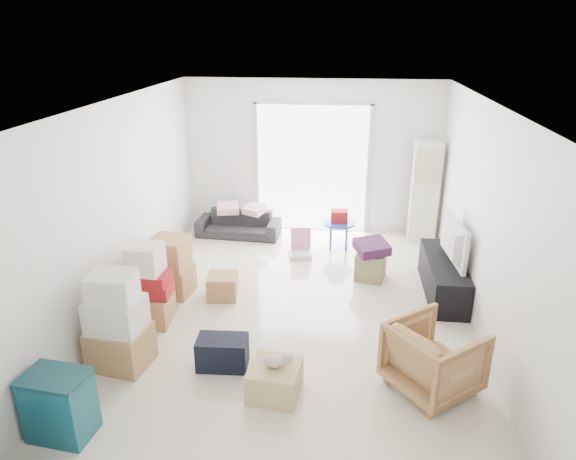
# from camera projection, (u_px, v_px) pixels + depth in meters

# --- Properties ---
(room_shell) EXTENTS (4.98, 6.48, 3.18)m
(room_shell) POSITION_uv_depth(u_px,v_px,m) (296.00, 214.00, 6.32)
(room_shell) COLOR silver
(room_shell) RESTS_ON ground
(sliding_door) EXTENTS (2.10, 0.04, 2.33)m
(sliding_door) POSITION_uv_depth(u_px,v_px,m) (312.00, 163.00, 9.11)
(sliding_door) COLOR white
(sliding_door) RESTS_ON room_shell
(ac_tower) EXTENTS (0.45, 0.30, 1.75)m
(ac_tower) POSITION_uv_depth(u_px,v_px,m) (424.00, 192.00, 8.74)
(ac_tower) COLOR silver
(ac_tower) RESTS_ON room_shell
(tv_console) EXTENTS (0.46, 1.55, 0.52)m
(tv_console) POSITION_uv_depth(u_px,v_px,m) (443.00, 277.00, 7.15)
(tv_console) COLOR black
(tv_console) RESTS_ON room_shell
(television) EXTENTS (0.67, 1.06, 0.13)m
(television) POSITION_uv_depth(u_px,v_px,m) (446.00, 256.00, 7.03)
(television) COLOR black
(television) RESTS_ON tv_console
(sofa) EXTENTS (1.50, 0.52, 0.58)m
(sofa) POSITION_uv_depth(u_px,v_px,m) (238.00, 220.00, 9.15)
(sofa) COLOR #2B2B30
(sofa) RESTS_ON room_shell
(pillow_left) EXTENTS (0.49, 0.42, 0.13)m
(pillow_left) POSITION_uv_depth(u_px,v_px,m) (228.00, 201.00, 9.02)
(pillow_left) COLOR #F5B2C6
(pillow_left) RESTS_ON sofa
(pillow_right) EXTENTS (0.47, 0.44, 0.13)m
(pillow_right) POSITION_uv_depth(u_px,v_px,m) (254.00, 203.00, 8.96)
(pillow_right) COLOR #F5B2C6
(pillow_right) RESTS_ON sofa
(armchair) EXTENTS (1.07, 1.08, 0.81)m
(armchair) POSITION_uv_depth(u_px,v_px,m) (434.00, 355.00, 5.19)
(armchair) COLOR tan
(armchair) RESTS_ON room_shell
(storage_bins) EXTENTS (0.61, 0.46, 0.65)m
(storage_bins) POSITION_uv_depth(u_px,v_px,m) (59.00, 405.00, 4.62)
(storage_bins) COLOR #0F4B5D
(storage_bins) RESTS_ON room_shell
(box_stack_a) EXTENTS (0.68, 0.60, 1.12)m
(box_stack_a) POSITION_uv_depth(u_px,v_px,m) (118.00, 325.00, 5.54)
(box_stack_a) COLOR #AD7F4E
(box_stack_a) RESTS_ON room_shell
(box_stack_b) EXTENTS (0.58, 0.54, 1.05)m
(box_stack_b) POSITION_uv_depth(u_px,v_px,m) (148.00, 289.00, 6.39)
(box_stack_b) COLOR #AD7F4E
(box_stack_b) RESTS_ON room_shell
(box_stack_c) EXTENTS (0.62, 0.53, 0.83)m
(box_stack_c) POSITION_uv_depth(u_px,v_px,m) (171.00, 267.00, 7.10)
(box_stack_c) COLOR #AD7F4E
(box_stack_c) RESTS_ON room_shell
(loose_box) EXTENTS (0.44, 0.44, 0.33)m
(loose_box) POSITION_uv_depth(u_px,v_px,m) (222.00, 286.00, 7.08)
(loose_box) COLOR #AD7F4E
(loose_box) RESTS_ON room_shell
(duffel_bag) EXTENTS (0.57, 0.36, 0.35)m
(duffel_bag) POSITION_uv_depth(u_px,v_px,m) (222.00, 352.00, 5.62)
(duffel_bag) COLOR black
(duffel_bag) RESTS_ON room_shell
(ottoman) EXTENTS (0.49, 0.49, 0.40)m
(ottoman) POSITION_uv_depth(u_px,v_px,m) (370.00, 266.00, 7.60)
(ottoman) COLOR #918954
(ottoman) RESTS_ON room_shell
(blanket) EXTENTS (0.57, 0.57, 0.14)m
(blanket) POSITION_uv_depth(u_px,v_px,m) (372.00, 249.00, 7.50)
(blanket) COLOR #542153
(blanket) RESTS_ON ottoman
(kids_table) EXTENTS (0.53, 0.53, 0.66)m
(kids_table) POSITION_uv_depth(u_px,v_px,m) (339.00, 221.00, 8.59)
(kids_table) COLOR blue
(kids_table) RESTS_ON room_shell
(toy_walker) EXTENTS (0.41, 0.38, 0.47)m
(toy_walker) POSITION_uv_depth(u_px,v_px,m) (300.00, 249.00, 8.37)
(toy_walker) COLOR silver
(toy_walker) RESTS_ON room_shell
(wood_crate) EXTENTS (0.55, 0.55, 0.33)m
(wood_crate) POSITION_uv_depth(u_px,v_px,m) (275.00, 380.00, 5.20)
(wood_crate) COLOR #D8BD7C
(wood_crate) RESTS_ON room_shell
(plush_bunny) EXTENTS (0.30, 0.17, 0.15)m
(plush_bunny) POSITION_uv_depth(u_px,v_px,m) (278.00, 360.00, 5.12)
(plush_bunny) COLOR #B2ADA8
(plush_bunny) RESTS_ON wood_crate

